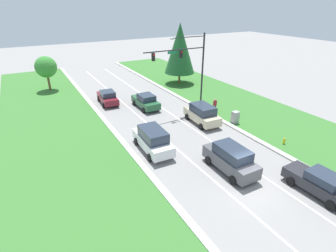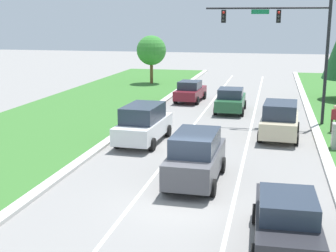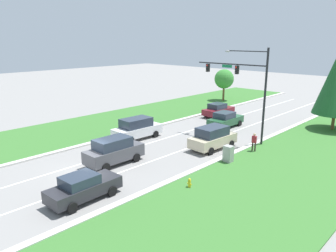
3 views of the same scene
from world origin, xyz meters
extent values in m
plane|color=gray|center=(0.00, 0.00, 0.00)|extent=(160.00, 160.00, 0.00)
cube|color=beige|center=(5.65, 0.00, 0.07)|extent=(0.50, 90.00, 0.15)
cube|color=beige|center=(-5.65, 0.00, 0.07)|extent=(0.50, 90.00, 0.15)
cube|color=#38702D|center=(10.90, 0.00, 0.04)|extent=(10.00, 90.00, 0.08)
cube|color=#38702D|center=(-10.90, 0.00, 0.04)|extent=(10.00, 90.00, 0.08)
cube|color=white|center=(-1.80, 0.00, 0.00)|extent=(0.14, 81.00, 0.01)
cube|color=white|center=(1.80, 0.00, 0.00)|extent=(0.14, 81.00, 0.01)
cylinder|color=black|center=(6.17, 14.58, 4.42)|extent=(0.20, 0.20, 8.85)
cylinder|color=black|center=(2.39, 14.58, 7.26)|extent=(7.56, 0.12, 0.12)
cube|color=#147042|center=(2.01, 14.58, 7.04)|extent=(1.10, 0.04, 0.28)
cylinder|color=black|center=(4.09, 14.58, 8.49)|extent=(4.16, 0.09, 0.09)
ellipsoid|color=gray|center=(2.01, 14.58, 8.44)|extent=(0.56, 0.28, 0.20)
cube|color=black|center=(3.14, 14.58, 6.76)|extent=(0.28, 0.32, 0.80)
sphere|color=red|center=(3.14, 14.41, 6.99)|extent=(0.16, 0.16, 0.16)
sphere|color=#2D2D2D|center=(3.14, 14.41, 6.76)|extent=(0.16, 0.16, 0.16)
sphere|color=#2D2D2D|center=(3.14, 14.41, 6.52)|extent=(0.16, 0.16, 0.16)
cube|color=black|center=(-0.26, 14.58, 6.76)|extent=(0.28, 0.32, 0.80)
sphere|color=red|center=(-0.26, 14.41, 6.99)|extent=(0.16, 0.16, 0.16)
sphere|color=#2D2D2D|center=(-0.26, 14.41, 6.76)|extent=(0.16, 0.16, 0.16)
sphere|color=#2D2D2D|center=(-0.26, 14.41, 6.52)|extent=(0.16, 0.16, 0.16)
cube|color=beige|center=(3.48, 10.63, 0.78)|extent=(2.22, 4.76, 0.89)
cube|color=#283342|center=(3.48, 10.51, 1.63)|extent=(1.92, 2.89, 0.82)
cylinder|color=black|center=(4.52, 12.02, 0.33)|extent=(0.28, 0.67, 0.66)
cylinder|color=black|center=(2.60, 12.12, 0.33)|extent=(0.28, 0.67, 0.66)
cylinder|color=black|center=(4.37, 9.14, 0.33)|extent=(0.28, 0.67, 0.66)
cylinder|color=black|center=(2.44, 9.24, 0.33)|extent=(0.28, 0.67, 0.66)
cube|color=#4C4C51|center=(0.06, 2.24, 0.84)|extent=(1.93, 4.77, 0.99)
cube|color=#283342|center=(0.06, 2.12, 1.73)|extent=(1.72, 2.87, 0.78)
cylinder|color=black|center=(1.00, 3.70, 0.35)|extent=(0.25, 0.69, 0.69)
cylinder|color=black|center=(-0.82, 3.72, 0.35)|extent=(0.25, 0.69, 0.69)
cylinder|color=black|center=(0.95, 0.76, 0.35)|extent=(0.25, 0.69, 0.69)
cylinder|color=black|center=(-0.87, 0.78, 0.35)|extent=(0.25, 0.69, 0.69)
cube|color=maroon|center=(-3.56, 21.51, 0.69)|extent=(2.05, 4.62, 0.73)
cube|color=#283342|center=(-3.58, 21.24, 1.38)|extent=(1.73, 2.12, 0.65)
cylinder|color=black|center=(-2.60, 22.86, 0.33)|extent=(0.28, 0.67, 0.66)
cylinder|color=black|center=(-4.37, 22.96, 0.33)|extent=(0.28, 0.67, 0.66)
cylinder|color=black|center=(-2.76, 20.06, 0.33)|extent=(0.28, 0.67, 0.66)
cylinder|color=black|center=(-4.52, 20.16, 0.33)|extent=(0.28, 0.67, 0.66)
cube|color=#28282D|center=(3.57, -2.72, 0.70)|extent=(1.92, 4.65, 0.75)
cube|color=#283342|center=(3.58, -3.00, 1.38)|extent=(1.66, 2.12, 0.59)
cylinder|color=black|center=(4.40, -1.27, 0.33)|extent=(0.26, 0.66, 0.66)
cylinder|color=black|center=(2.66, -1.33, 0.33)|extent=(0.26, 0.66, 0.66)
cylinder|color=black|center=(4.49, -4.12, 0.33)|extent=(0.26, 0.66, 0.66)
cylinder|color=black|center=(2.75, -4.18, 0.33)|extent=(0.26, 0.66, 0.66)
cube|color=#235633|center=(0.07, 17.72, 0.71)|extent=(1.94, 4.67, 0.77)
cube|color=#283342|center=(0.07, 17.44, 1.42)|extent=(1.72, 2.11, 0.65)
cylinder|color=black|center=(0.99, 19.17, 0.33)|extent=(0.25, 0.65, 0.65)
cylinder|color=black|center=(-0.87, 19.15, 0.33)|extent=(0.25, 0.65, 0.65)
cylinder|color=black|center=(1.01, 16.29, 0.33)|extent=(0.25, 0.65, 0.65)
cylinder|color=black|center=(-0.85, 16.27, 0.33)|extent=(0.25, 0.65, 0.65)
cube|color=white|center=(-3.75, 7.98, 0.78)|extent=(2.15, 5.09, 0.89)
cube|color=#283342|center=(-3.76, 7.86, 1.66)|extent=(1.87, 3.08, 0.87)
cylinder|color=black|center=(-2.74, 9.49, 0.34)|extent=(0.27, 0.68, 0.67)
cylinder|color=black|center=(-4.64, 9.57, 0.34)|extent=(0.27, 0.68, 0.67)
cylinder|color=black|center=(-2.87, 6.39, 0.34)|extent=(0.27, 0.68, 0.67)
cylinder|color=black|center=(-4.77, 6.47, 0.34)|extent=(0.27, 0.68, 0.67)
cube|color=#9E9E99|center=(6.44, 8.65, 0.70)|extent=(0.70, 0.60, 1.39)
cylinder|color=#42382D|center=(6.49, 12.36, 0.42)|extent=(0.14, 0.14, 0.84)
cylinder|color=#42382D|center=(6.75, 12.36, 0.42)|extent=(0.14, 0.14, 0.84)
cube|color=maroon|center=(6.62, 12.36, 1.14)|extent=(0.38, 0.22, 0.60)
sphere|color=tan|center=(6.62, 12.36, 1.58)|extent=(0.22, 0.22, 0.22)
cylinder|color=gold|center=(7.21, 2.93, 0.28)|extent=(0.20, 0.20, 0.55)
sphere|color=gold|center=(7.21, 2.93, 0.61)|extent=(0.18, 0.18, 0.18)
cylinder|color=gold|center=(7.09, 2.93, 0.30)|extent=(0.10, 0.09, 0.09)
cylinder|color=gold|center=(7.33, 2.93, 0.30)|extent=(0.10, 0.09, 0.09)
cylinder|color=brown|center=(9.21, 24.63, 0.91)|extent=(0.32, 0.32, 1.82)
cylinder|color=brown|center=(-9.37, 31.12, 1.17)|extent=(0.32, 0.32, 2.35)
sphere|color=#388433|center=(-9.37, 31.12, 3.49)|extent=(3.04, 3.04, 3.04)
camera|label=1|loc=(-12.45, -10.28, 11.93)|focal=28.00mm
camera|label=2|loc=(2.99, -15.91, 6.54)|focal=50.00mm
camera|label=3|loc=(19.90, -12.44, 9.55)|focal=35.00mm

